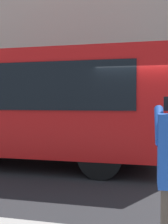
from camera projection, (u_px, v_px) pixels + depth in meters
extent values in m
plane|color=#232326|center=(152.00, 173.00, 6.69)|extent=(60.00, 60.00, 0.00)
cube|color=beige|center=(151.00, 13.00, 13.10)|extent=(28.00, 0.80, 12.00)
cube|color=red|center=(3.00, 103.00, 7.82)|extent=(9.00, 2.50, 2.60)
cylinder|color=black|center=(112.00, 143.00, 8.27)|extent=(1.00, 0.28, 1.00)
cylinder|color=black|center=(100.00, 157.00, 6.12)|extent=(1.00, 0.28, 1.00)
cylinder|color=#1E4CAD|center=(159.00, 125.00, 2.61)|extent=(0.09, 0.48, 0.37)
cube|color=black|center=(167.00, 104.00, 2.72)|extent=(0.07, 0.01, 0.14)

